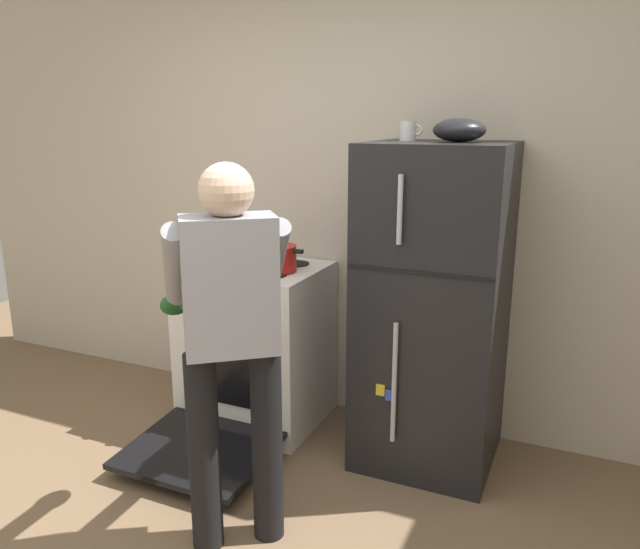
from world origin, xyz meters
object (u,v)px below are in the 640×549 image
(refrigerator, at_px, (434,308))
(stove_range, at_px, (255,346))
(coffee_mug, at_px, (409,131))
(pepper_mill, at_px, (228,238))
(mixing_bowl, at_px, (459,130))
(red_pot, at_px, (275,258))
(person_cook, at_px, (230,325))

(refrigerator, height_order, stove_range, refrigerator)
(stove_range, bearing_deg, refrigerator, 0.98)
(stove_range, distance_m, coffee_mug, 1.51)
(refrigerator, xyz_separation_m, pepper_mill, (-1.34, 0.20, 0.22))
(refrigerator, height_order, mixing_bowl, mixing_bowl)
(refrigerator, bearing_deg, coffee_mug, 164.17)
(refrigerator, bearing_deg, red_pot, -176.76)
(red_pot, xyz_separation_m, mixing_bowl, (0.96, 0.05, 0.69))
(stove_range, distance_m, pepper_mill, 0.69)
(stove_range, bearing_deg, red_pot, -11.26)
(refrigerator, relative_size, pepper_mill, 8.29)
(mixing_bowl, bearing_deg, refrigerator, -179.79)
(pepper_mill, bearing_deg, red_pot, -28.52)
(coffee_mug, height_order, mixing_bowl, mixing_bowl)
(red_pot, bearing_deg, pepper_mill, 151.48)
(stove_range, relative_size, pepper_mill, 6.24)
(refrigerator, xyz_separation_m, coffee_mug, (-0.18, 0.05, 0.87))
(refrigerator, height_order, pepper_mill, refrigerator)
(refrigerator, height_order, person_cook, refrigerator)
(mixing_bowl, bearing_deg, coffee_mug, 169.01)
(pepper_mill, distance_m, mixing_bowl, 1.58)
(person_cook, distance_m, coffee_mug, 1.33)
(person_cook, distance_m, pepper_mill, 1.40)
(refrigerator, xyz_separation_m, person_cook, (-0.58, -0.98, 0.13))
(person_cook, height_order, coffee_mug, coffee_mug)
(red_pot, bearing_deg, coffee_mug, 8.12)
(coffee_mug, bearing_deg, person_cook, -111.60)
(refrigerator, height_order, red_pot, refrigerator)
(stove_range, relative_size, red_pot, 3.70)
(red_pot, height_order, pepper_mill, pepper_mill)
(red_pot, bearing_deg, stove_range, 168.74)
(refrigerator, distance_m, person_cook, 1.15)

